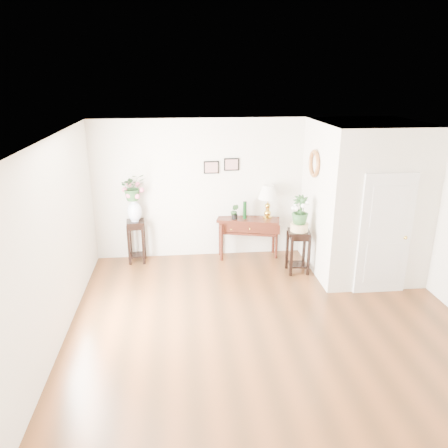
{
  "coord_description": "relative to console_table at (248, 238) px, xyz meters",
  "views": [
    {
      "loc": [
        -1.28,
        -5.73,
        3.6
      ],
      "look_at": [
        -0.55,
        1.3,
        1.16
      ],
      "focal_mm": 35.0,
      "sensor_mm": 36.0,
      "label": 1
    }
  ],
  "objects": [
    {
      "name": "art_print_right",
      "position": [
        -0.33,
        0.2,
        1.48
      ],
      "size": [
        0.3,
        0.02,
        0.25
      ],
      "primitive_type": "cube",
      "color": "black",
      "rests_on": "wall_back"
    },
    {
      "name": "lily_arrangement",
      "position": [
        -2.25,
        -0.03,
        1.11
      ],
      "size": [
        0.58,
        0.54,
        0.52
      ],
      "primitive_type": "imported",
      "rotation": [
        0.0,
        0.0,
        0.34
      ],
      "color": "#254D24",
      "rests_on": "porcelain_vase"
    },
    {
      "name": "door",
      "position": [
        2.02,
        -1.76,
        0.63
      ],
      "size": [
        0.9,
        0.05,
        2.1
      ],
      "primitive_type": "cube",
      "color": "silver",
      "rests_on": "floor"
    },
    {
      "name": "partition",
      "position": [
        2.02,
        -0.76,
        0.98
      ],
      "size": [
        1.8,
        1.95,
        2.8
      ],
      "primitive_type": "cube",
      "color": "silver",
      "rests_on": "floor"
    },
    {
      "name": "plant_stand_b",
      "position": [
        0.82,
        -0.82,
        0.0
      ],
      "size": [
        0.44,
        0.44,
        0.83
      ],
      "primitive_type": "cube",
      "rotation": [
        0.0,
        0.0,
        -0.14
      ],
      "color": "black",
      "rests_on": "floor"
    },
    {
      "name": "wall_back",
      "position": [
        -0.08,
        0.22,
        0.98
      ],
      "size": [
        6.0,
        0.02,
        2.8
      ],
      "primitive_type": "cube",
      "color": "silver",
      "rests_on": "ground"
    },
    {
      "name": "green_vase",
      "position": [
        -0.08,
        0.0,
        0.59
      ],
      "size": [
        0.08,
        0.08,
        0.36
      ],
      "primitive_type": "cylinder",
      "rotation": [
        0.0,
        0.0,
        -0.17
      ],
      "color": "black",
      "rests_on": "console_table"
    },
    {
      "name": "ceramic_bowl",
      "position": [
        0.82,
        -0.82,
        0.5
      ],
      "size": [
        0.43,
        0.43,
        0.15
      ],
      "primitive_type": "cylinder",
      "rotation": [
        0.0,
        0.0,
        0.37
      ],
      "color": "tan",
      "rests_on": "plant_stand_b"
    },
    {
      "name": "potted_plant",
      "position": [
        -0.28,
        0.0,
        0.56
      ],
      "size": [
        0.2,
        0.19,
        0.3
      ],
      "primitive_type": "imported",
      "rotation": [
        0.0,
        0.0,
        -0.43
      ],
      "color": "#254D24",
      "rests_on": "console_table"
    },
    {
      "name": "porcelain_vase",
      "position": [
        -2.25,
        -0.03,
        0.67
      ],
      "size": [
        0.35,
        0.35,
        0.48
      ],
      "primitive_type": null,
      "rotation": [
        0.0,
        0.0,
        -0.31
      ],
      "color": "silver",
      "rests_on": "plant_stand_a"
    },
    {
      "name": "narcissus",
      "position": [
        0.82,
        -0.82,
        0.81
      ],
      "size": [
        0.32,
        0.32,
        0.55
      ],
      "primitive_type": "imported",
      "rotation": [
        0.0,
        0.0,
        0.04
      ],
      "color": "#254D24",
      "rests_on": "ceramic_bowl"
    },
    {
      "name": "art_print_left",
      "position": [
        -0.73,
        0.2,
        1.43
      ],
      "size": [
        0.3,
        0.02,
        0.25
      ],
      "primitive_type": "cube",
      "color": "black",
      "rests_on": "wall_back"
    },
    {
      "name": "ceiling",
      "position": [
        -0.08,
        -2.53,
        2.38
      ],
      "size": [
        6.0,
        5.5,
        0.02
      ],
      "primitive_type": "cube",
      "color": "white",
      "rests_on": "ground"
    },
    {
      "name": "wall_ornament",
      "position": [
        1.08,
        -0.63,
        1.63
      ],
      "size": [
        0.07,
        0.51,
        0.51
      ],
      "primitive_type": "torus",
      "rotation": [
        0.0,
        1.57,
        0.0
      ],
      "color": "#AF6D35",
      "rests_on": "partition"
    },
    {
      "name": "wall_left",
      "position": [
        -3.08,
        -2.53,
        0.98
      ],
      "size": [
        0.02,
        5.5,
        2.8
      ],
      "primitive_type": "cube",
      "color": "silver",
      "rests_on": "ground"
    },
    {
      "name": "table_lamp",
      "position": [
        0.39,
        0.0,
        0.77
      ],
      "size": [
        0.47,
        0.47,
        0.69
      ],
      "primitive_type": "cube",
      "rotation": [
        0.0,
        0.0,
        0.24
      ],
      "color": "gold",
      "rests_on": "console_table"
    },
    {
      "name": "wall_front",
      "position": [
        -0.08,
        -5.28,
        0.98
      ],
      "size": [
        6.0,
        0.02,
        2.8
      ],
      "primitive_type": "cube",
      "color": "silver",
      "rests_on": "ground"
    },
    {
      "name": "console_table",
      "position": [
        0.0,
        0.0,
        0.0
      ],
      "size": [
        1.31,
        0.71,
        0.83
      ],
      "primitive_type": "cube",
      "rotation": [
        0.0,
        0.0,
        -0.25
      ],
      "color": "#32180F",
      "rests_on": "floor"
    },
    {
      "name": "floor",
      "position": [
        -0.08,
        -2.53,
        -0.42
      ],
      "size": [
        6.0,
        5.5,
        0.02
      ],
      "primitive_type": "cube",
      "color": "brown",
      "rests_on": "ground"
    },
    {
      "name": "plant_stand_a",
      "position": [
        -2.25,
        -0.03,
        0.02
      ],
      "size": [
        0.37,
        0.37,
        0.86
      ],
      "primitive_type": "cube",
      "rotation": [
        0.0,
        0.0,
        0.09
      ],
      "color": "black",
      "rests_on": "floor"
    }
  ]
}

